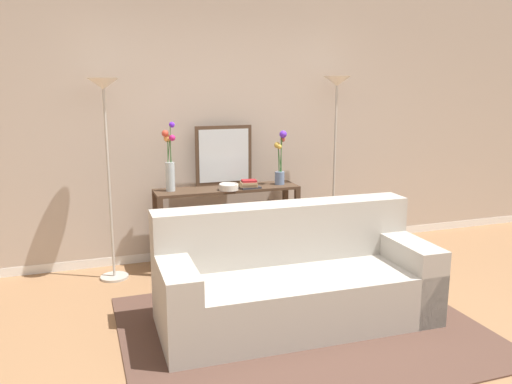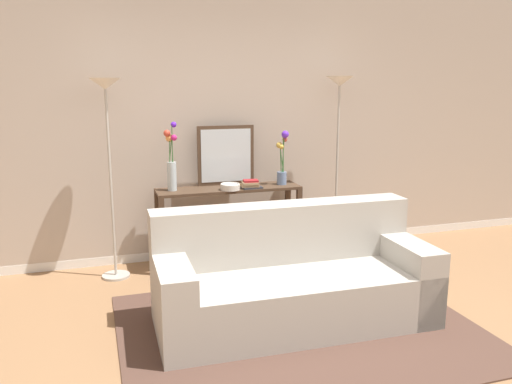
# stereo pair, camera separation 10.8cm
# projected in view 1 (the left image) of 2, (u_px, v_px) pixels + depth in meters

# --- Properties ---
(ground_plane) EXTENTS (16.00, 16.00, 0.02)m
(ground_plane) POSITION_uv_depth(u_px,v_px,m) (314.00, 359.00, 3.51)
(ground_plane) COLOR #936B47
(back_wall) EXTENTS (12.00, 0.15, 2.85)m
(back_wall) POSITION_uv_depth(u_px,v_px,m) (219.00, 121.00, 5.41)
(back_wall) COLOR white
(back_wall) RESTS_ON ground
(area_rug) EXTENTS (2.62, 2.05, 0.01)m
(area_rug) POSITION_uv_depth(u_px,v_px,m) (302.00, 328.00, 3.92)
(area_rug) COLOR #51382D
(area_rug) RESTS_ON ground
(couch) EXTENTS (2.10, 0.89, 0.88)m
(couch) POSITION_uv_depth(u_px,v_px,m) (294.00, 282.00, 4.00)
(couch) COLOR #ADA89E
(couch) RESTS_ON ground
(console_table) EXTENTS (1.44, 0.37, 0.79)m
(console_table) POSITION_uv_depth(u_px,v_px,m) (227.00, 211.00, 5.25)
(console_table) COLOR #473323
(console_table) RESTS_ON ground
(floor_lamp_left) EXTENTS (0.28, 0.28, 1.85)m
(floor_lamp_left) POSITION_uv_depth(u_px,v_px,m) (105.00, 123.00, 4.64)
(floor_lamp_left) COLOR #B7B2A8
(floor_lamp_left) RESTS_ON ground
(floor_lamp_right) EXTENTS (0.28, 0.28, 1.88)m
(floor_lamp_right) POSITION_uv_depth(u_px,v_px,m) (336.00, 116.00, 5.37)
(floor_lamp_right) COLOR #B7B2A8
(floor_lamp_right) RESTS_ON ground
(wall_mirror) EXTENTS (0.59, 0.02, 0.60)m
(wall_mirror) POSITION_uv_depth(u_px,v_px,m) (224.00, 155.00, 5.29)
(wall_mirror) COLOR #473323
(wall_mirror) RESTS_ON console_table
(vase_tall_flowers) EXTENTS (0.12, 0.11, 0.66)m
(vase_tall_flowers) POSITION_uv_depth(u_px,v_px,m) (170.00, 163.00, 4.99)
(vase_tall_flowers) COLOR silver
(vase_tall_flowers) RESTS_ON console_table
(vase_short_flowers) EXTENTS (0.13, 0.11, 0.55)m
(vase_short_flowers) POSITION_uv_depth(u_px,v_px,m) (280.00, 162.00, 5.32)
(vase_short_flowers) COLOR #6B84AD
(vase_short_flowers) RESTS_ON console_table
(fruit_bowl) EXTENTS (0.19, 0.19, 0.06)m
(fruit_bowl) POSITION_uv_depth(u_px,v_px,m) (229.00, 187.00, 5.08)
(fruit_bowl) COLOR silver
(fruit_bowl) RESTS_ON console_table
(book_stack) EXTENTS (0.21, 0.15, 0.09)m
(book_stack) POSITION_uv_depth(u_px,v_px,m) (249.00, 185.00, 5.16)
(book_stack) COLOR #2D2D33
(book_stack) RESTS_ON console_table
(book_row_under_console) EXTENTS (0.34, 0.18, 0.13)m
(book_row_under_console) POSITION_uv_depth(u_px,v_px,m) (188.00, 262.00, 5.22)
(book_row_under_console) COLOR #6B3360
(book_row_under_console) RESTS_ON ground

